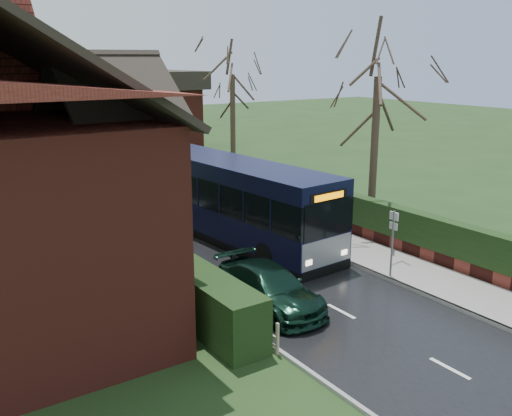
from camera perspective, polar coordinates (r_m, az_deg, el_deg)
ground at (r=19.31m, az=4.48°, el=-8.23°), size 140.00×140.00×0.00m
road at (r=27.38m, az=-8.62°, el=-1.32°), size 6.00×100.00×0.02m
pavement at (r=29.35m, az=-1.13°, el=0.07°), size 2.50×100.00×0.14m
kerb_right at (r=28.74m, az=-3.14°, el=-0.27°), size 0.12×100.00×0.14m
kerb_left at (r=26.27m, az=-14.63°, el=-2.24°), size 0.12×100.00×0.10m
front_hedge at (r=21.29m, az=-12.34°, el=-4.00°), size 1.20×16.00×1.60m
picket_fence at (r=21.66m, az=-10.45°, el=-4.55°), size 0.10×16.00×0.90m
right_wall_hedge at (r=29.97m, az=1.35°, el=2.25°), size 0.60×50.00×1.80m
bus at (r=24.07m, az=-2.21°, el=0.71°), size 3.41×11.29×3.38m
car_silver at (r=27.02m, az=-14.87°, el=-0.46°), size 1.75×3.90×1.30m
car_green at (r=17.83m, az=1.37°, el=-7.96°), size 1.83×4.42×1.28m
car_distant at (r=55.91m, az=-20.36°, el=6.90°), size 3.11×4.58×1.43m
bus_stop_sign at (r=20.14m, az=13.52°, el=-2.63°), size 0.07×0.38×2.50m
tree_right_near at (r=24.80m, az=12.18°, el=13.79°), size 4.49×4.49×9.69m
tree_right_far at (r=38.35m, az=-2.39°, el=13.82°), size 4.76×4.76×9.20m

